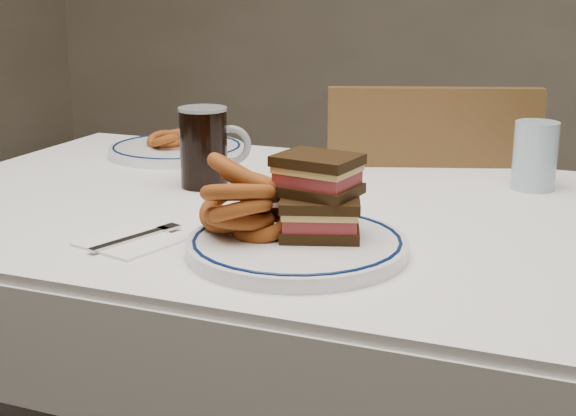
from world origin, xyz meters
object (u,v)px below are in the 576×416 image
at_px(far_plate, 177,149).
at_px(chair_far, 420,267).
at_px(beer_mug, 205,147).
at_px(main_plate, 297,245).
at_px(reuben_sandwich, 319,196).

bearing_deg(far_plate, chair_far, 22.33).
height_order(chair_far, beer_mug, chair_far).
bearing_deg(main_plate, beer_mug, 135.18).
height_order(reuben_sandwich, far_plate, reuben_sandwich).
distance_m(beer_mug, far_plate, 0.29).
xyz_separation_m(main_plate, reuben_sandwich, (0.02, 0.03, 0.06)).
height_order(main_plate, far_plate, main_plate).
bearing_deg(reuben_sandwich, chair_far, 89.69).
distance_m(chair_far, far_plate, 0.59).
height_order(beer_mug, far_plate, beer_mug).
bearing_deg(reuben_sandwich, beer_mug, 140.31).
bearing_deg(reuben_sandwich, main_plate, -123.52).
height_order(main_plate, reuben_sandwich, reuben_sandwich).
bearing_deg(chair_far, reuben_sandwich, -90.31).
bearing_deg(far_plate, beer_mug, -50.18).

